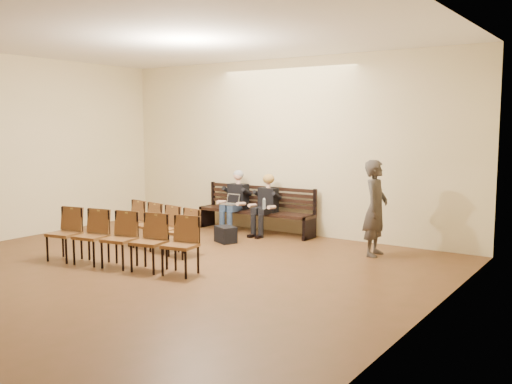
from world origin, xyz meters
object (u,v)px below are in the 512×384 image
chair_row_front (155,227)px  laptop (230,205)px  water_bottle (264,209)px  seated_man (235,202)px  passerby (376,201)px  bench (255,221)px  seated_woman (265,208)px  bag (226,234)px  chair_row_back (119,240)px

chair_row_front → laptop: bearing=96.4°
water_bottle → seated_man: bearing=163.1°
laptop → water_bottle: (0.88, -0.06, -0.00)m
laptop → passerby: 3.27m
bench → seated_woman: size_ratio=2.43×
seated_woman → chair_row_front: (-0.84, -2.24, -0.13)m
laptop → bag: bearing=-54.0°
laptop → bench: bearing=43.0°
bench → seated_woman: 0.47m
seated_man → bag: 1.25m
chair_row_front → passerby: bearing=37.2°
water_bottle → laptop: bearing=176.4°
bench → seated_woman: bearing=-20.1°
seated_man → chair_row_back: (0.30, -3.44, -0.17)m
laptop → bag: (0.52, -0.83, -0.41)m
passerby → chair_row_back: size_ratio=0.70×
bag → chair_row_front: size_ratio=0.21×
laptop → chair_row_front: (-0.11, -2.02, -0.16)m
seated_man → passerby: 3.30m
seated_man → seated_woman: bearing=0.0°
water_bottle → passerby: bearing=-5.1°
bag → seated_woman: bearing=78.6°
seated_man → passerby: passerby is taller
seated_woman → chair_row_back: seated_woman is taller
bench → water_bottle: size_ratio=12.01×
bench → chair_row_back: 3.57m
bag → passerby: 2.88m
water_bottle → bag: (-0.35, -0.77, -0.41)m
chair_row_front → bag: bearing=71.7°
seated_woman → bench: bearing=159.9°
bag → chair_row_back: bearing=-95.4°
seated_man → chair_row_back: bearing=-85.0°
seated_woman → laptop: size_ratio=3.54×
passerby → seated_man: bearing=75.6°
laptop → chair_row_front: chair_row_front is taller
bag → chair_row_front: 1.38m
bench → laptop: size_ratio=8.59×
water_bottle → chair_row_back: size_ratio=0.08×
bag → passerby: bearing=11.6°
passerby → bag: bearing=95.7°
bench → chair_row_front: size_ratio=1.33×
laptop → passerby: bearing=-1.1°
seated_woman → water_bottle: size_ratio=4.95×
bench → seated_man: (-0.41, -0.12, 0.37)m
chair_row_front → chair_row_back: bearing=-61.8°
seated_man → chair_row_back: 3.46m
laptop → water_bottle: 0.88m
seated_man → chair_row_front: 2.25m
water_bottle → chair_row_front: size_ratio=0.11×
seated_woman → water_bottle: seated_woman is taller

